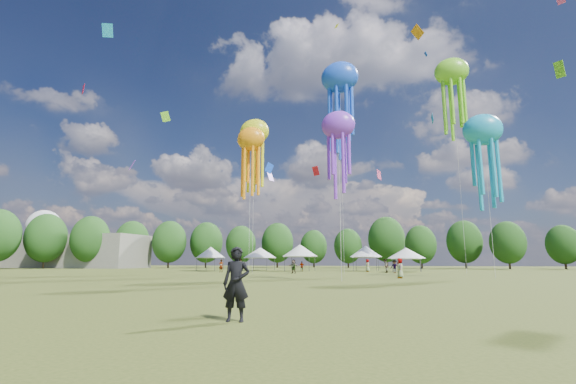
# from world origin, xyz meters

# --- Properties ---
(ground) EXTENTS (300.00, 300.00, 0.00)m
(ground) POSITION_xyz_m (0.00, 0.00, 0.00)
(ground) COLOR #384416
(ground) RESTS_ON ground
(observer_main) EXTENTS (0.72, 0.53, 1.81)m
(observer_main) POSITION_xyz_m (6.52, -0.61, 0.90)
(observer_main) COLOR black
(observer_main) RESTS_ON ground
(spectator_near) EXTENTS (1.12, 1.06, 1.82)m
(spectator_near) POSITION_xyz_m (-8.77, 34.84, 0.91)
(spectator_near) COLOR gray
(spectator_near) RESTS_ON ground
(spectators_far) EXTENTS (26.17, 26.03, 1.88)m
(spectators_far) POSITION_xyz_m (2.14, 43.88, 0.89)
(spectators_far) COLOR gray
(spectators_far) RESTS_ON ground
(festival_tents) EXTENTS (37.51, 10.03, 4.31)m
(festival_tents) POSITION_xyz_m (-5.76, 55.08, 3.09)
(festival_tents) COLOR #47474C
(festival_tents) RESTS_ON ground
(show_kites) EXTENTS (32.33, 29.35, 30.29)m
(show_kites) POSITION_xyz_m (3.54, 40.93, 20.46)
(show_kites) COLOR orange
(show_kites) RESTS_ON ground
(small_kites) EXTENTS (74.42, 61.50, 41.88)m
(small_kites) POSITION_xyz_m (-1.95, 41.41, 30.34)
(small_kites) COLOR orange
(small_kites) RESTS_ON ground
(treeline) EXTENTS (201.57, 95.24, 13.43)m
(treeline) POSITION_xyz_m (-3.87, 62.51, 6.54)
(treeline) COLOR #38281C
(treeline) RESTS_ON ground
(hangar) EXTENTS (40.00, 12.00, 8.00)m
(hangar) POSITION_xyz_m (-72.00, 72.00, 4.00)
(hangar) COLOR gray
(hangar) RESTS_ON ground
(radome) EXTENTS (9.00, 9.00, 16.00)m
(radome) POSITION_xyz_m (-88.00, 78.00, 9.99)
(radome) COLOR white
(radome) RESTS_ON ground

